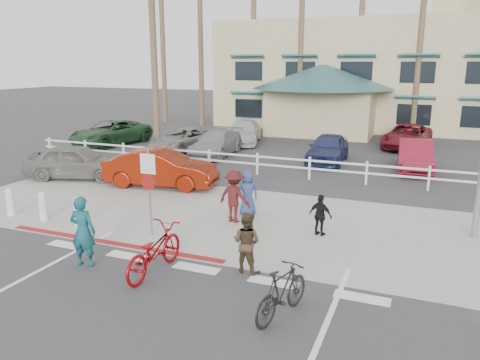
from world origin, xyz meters
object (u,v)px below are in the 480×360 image
at_px(bike_red, 154,251).
at_px(bike_black, 282,292).
at_px(car_white_sedan, 161,168).
at_px(sign_post, 149,187).
at_px(car_red_compact, 77,162).

xyz_separation_m(bike_red, bike_black, (3.42, -0.77, -0.04)).
bearing_deg(car_white_sedan, bike_red, -158.50).
relative_size(sign_post, bike_red, 1.30).
bearing_deg(bike_black, car_white_sedan, -30.11).
distance_m(sign_post, car_white_sedan, 5.65).
bearing_deg(car_red_compact, car_white_sedan, -104.32).
bearing_deg(sign_post, car_red_compact, 145.03).
relative_size(car_white_sedan, car_red_compact, 1.04).
bearing_deg(sign_post, bike_red, -55.88).
distance_m(bike_black, car_red_compact, 14.00).
distance_m(bike_black, car_white_sedan, 10.93).
xyz_separation_m(bike_red, car_red_compact, (-8.27, 6.94, 0.17)).
height_order(sign_post, bike_red, sign_post).
distance_m(bike_red, car_red_compact, 10.80).
xyz_separation_m(car_white_sedan, car_red_compact, (-4.13, -0.19, -0.01)).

